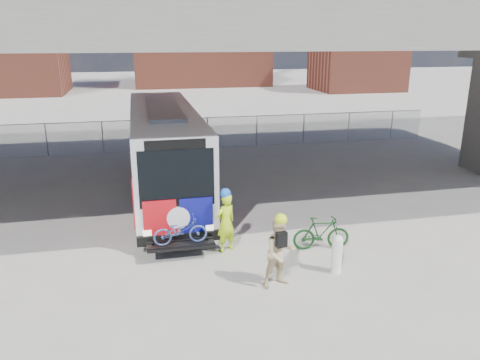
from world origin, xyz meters
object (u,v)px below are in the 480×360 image
object	(u,v)px
cyclist_tan	(280,252)
bike_parked	(321,233)
bollard	(337,253)
cyclist_hivis	(226,221)
bus	(164,143)

from	to	relation	value
cyclist_tan	bike_parked	bearing A→B (deg)	31.07
bollard	cyclist_tan	xyz separation A→B (m)	(-1.76, -0.33, 0.35)
cyclist_hivis	bus	bearing A→B (deg)	-104.78
cyclist_tan	bollard	bearing A→B (deg)	-2.42
cyclist_tan	bike_parked	xyz separation A→B (m)	(1.92, 1.86, -0.43)
bollard	bike_parked	bearing A→B (deg)	84.26
bus	bollard	world-z (taller)	bus
bollard	bike_parked	size ratio (longest dim) A/B	0.64
bus	bollard	size ratio (longest dim) A/B	11.39
bus	cyclist_hivis	bearing A→B (deg)	-77.46
bollard	bike_parked	world-z (taller)	bollard
bike_parked	bollard	bearing A→B (deg)	-179.12
bus	cyclist_hivis	size ratio (longest dim) A/B	6.37
bollard	cyclist_tan	bearing A→B (deg)	-169.44
bollard	bike_parked	distance (m)	1.54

